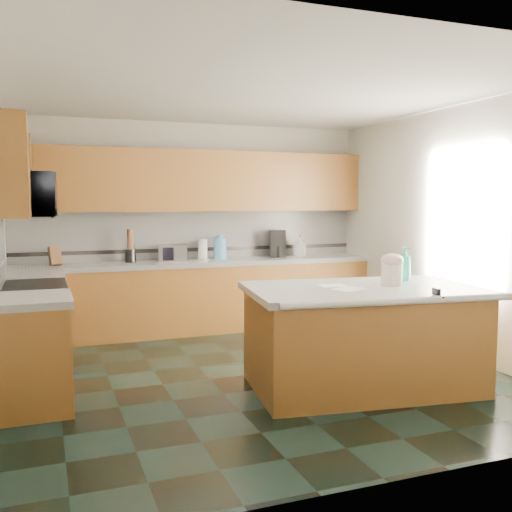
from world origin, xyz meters
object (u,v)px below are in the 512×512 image
island_base (363,341)px  soap_bottle_island (405,264)px  island_top (363,290)px  treat_jar (392,274)px  coffee_maker (278,244)px  toaster_oven (173,253)px  knife_block (55,256)px

island_base → soap_bottle_island: (0.57, 0.21, 0.65)m
island_top → treat_jar: 0.31m
island_top → coffee_maker: bearing=90.5°
toaster_oven → coffee_maker: coffee_maker is taller
island_base → coffee_maker: bearing=90.5°
island_base → island_top: island_top is taller
treat_jar → coffee_maker: 2.81m
island_top → soap_bottle_island: bearing=27.4°
treat_jar → coffee_maker: bearing=77.3°
knife_block → treat_jar: bearing=-58.7°
soap_bottle_island → island_top: bearing=175.7°
toaster_oven → island_base: bearing=-53.5°
island_top → toaster_oven: 2.98m
soap_bottle_island → knife_block: soap_bottle_island is taller
island_top → soap_bottle_island: size_ratio=6.36×
soap_bottle_island → treat_jar: bearing=-167.3°
soap_bottle_island → coffee_maker: coffee_maker is taller
island_base → treat_jar: (0.29, -0.01, 0.59)m
soap_bottle_island → island_base: bearing=175.7°
knife_block → toaster_oven: size_ratio=0.65×
island_top → coffee_maker: 2.83m
island_base → treat_jar: bearing=6.3°
island_base → treat_jar: 0.65m
island_base → coffee_maker: size_ratio=5.27×
island_base → coffee_maker: (0.35, 2.80, 0.67)m
soap_bottle_island → knife_block: 4.02m
treat_jar → island_base: bearing=167.2°
knife_block → island_top: bearing=-61.7°
soap_bottle_island → coffee_maker: 2.60m
treat_jar → island_top: bearing=167.2°
toaster_oven → treat_jar: bearing=-48.7°
island_base → toaster_oven: (-1.11, 2.77, 0.59)m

